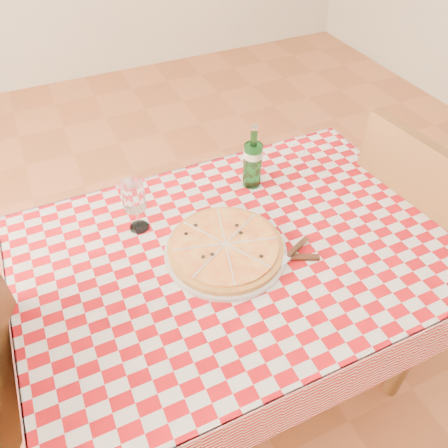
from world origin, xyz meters
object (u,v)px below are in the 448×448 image
(wine_glass, at_px, (135,207))
(chair_near, at_px, (411,225))
(water_bottle, at_px, (253,156))
(dining_table, at_px, (238,270))
(pizza_plate, at_px, (225,247))

(wine_glass, bearing_deg, chair_near, -12.67)
(water_bottle, xyz_separation_m, wine_glass, (-0.42, -0.05, -0.03))
(dining_table, distance_m, water_bottle, 0.38)
(chair_near, bearing_deg, water_bottle, 149.24)
(dining_table, bearing_deg, chair_near, -0.49)
(chair_near, relative_size, pizza_plate, 2.68)
(dining_table, xyz_separation_m, wine_glass, (-0.24, 0.21, 0.19))
(chair_near, height_order, pizza_plate, chair_near)
(pizza_plate, bearing_deg, wine_glass, 133.79)
(chair_near, xyz_separation_m, wine_glass, (-0.98, 0.22, 0.29))
(wine_glass, bearing_deg, dining_table, -41.35)
(dining_table, xyz_separation_m, chair_near, (0.74, -0.01, -0.10))
(chair_near, bearing_deg, dining_table, 174.15)
(pizza_plate, bearing_deg, dining_table, -4.66)
(chair_near, height_order, water_bottle, water_bottle)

